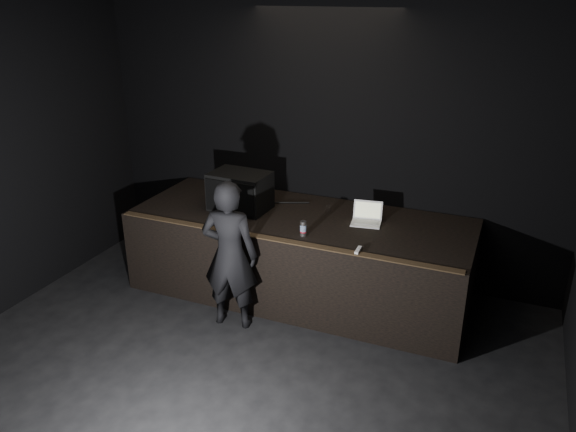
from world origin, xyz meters
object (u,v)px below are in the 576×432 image
(stage_monitor, at_px, (240,191))
(laptop, at_px, (367,217))
(beer_can, at_px, (303,229))
(person, at_px, (230,255))
(stage_riser, at_px, (300,255))

(stage_monitor, relative_size, laptop, 1.92)
(stage_monitor, relative_size, beer_can, 4.21)
(beer_can, relative_size, person, 0.10)
(stage_riser, xyz_separation_m, person, (-0.44, -0.95, 0.34))
(stage_riser, relative_size, laptop, 10.83)
(beer_can, xyz_separation_m, person, (-0.67, -0.45, -0.24))
(stage_monitor, height_order, laptop, stage_monitor)
(stage_monitor, bearing_deg, beer_can, -21.26)
(stage_monitor, height_order, beer_can, stage_monitor)
(stage_monitor, bearing_deg, stage_riser, 6.95)
(person, bearing_deg, laptop, -146.37)
(beer_can, bearing_deg, stage_riser, 114.77)
(stage_riser, relative_size, person, 2.37)
(stage_riser, distance_m, stage_monitor, 1.06)
(stage_riser, xyz_separation_m, stage_monitor, (-0.76, -0.06, 0.73))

